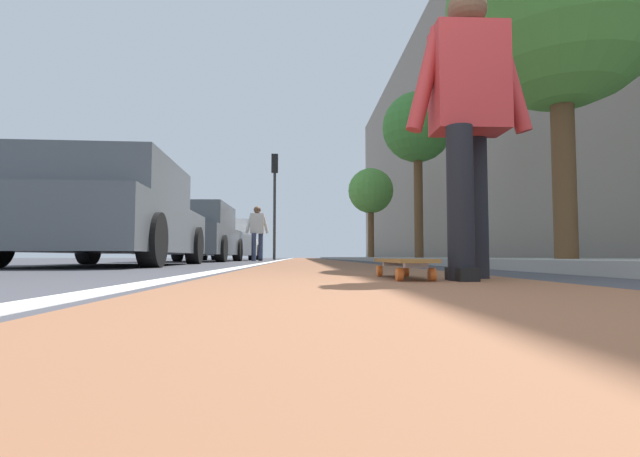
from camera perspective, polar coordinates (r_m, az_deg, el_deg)
ground_plane at (r=11.19m, az=-0.59°, el=-4.06°), size 80.00×80.00×0.00m
bike_lane_paint at (r=25.19m, az=-1.58°, el=-3.70°), size 56.00×1.83×0.00m
lane_stripe_white at (r=21.20m, az=-4.31°, el=-3.74°), size 52.00×0.16×0.01m
sidewalk_curb at (r=19.50m, az=8.01°, el=-3.60°), size 52.00×3.20×0.10m
building_facade at (r=24.83m, az=13.35°, el=10.51°), size 40.00×1.20×12.13m
skateboard at (r=2.79m, az=9.92°, el=-4.05°), size 0.84×0.20×0.11m
skater_person at (r=2.86m, az=17.36°, el=13.23°), size 0.46×0.72×1.64m
parked_car_near at (r=7.42m, az=-23.48°, el=1.41°), size 4.51×2.15×1.48m
parked_car_mid at (r=12.84m, az=-14.56°, el=-0.69°), size 4.38×1.99×1.48m
parked_car_far at (r=18.36m, az=-10.52°, el=-1.55°), size 4.33×2.01×1.48m
traffic_light at (r=20.61m, az=-5.47°, el=4.98°), size 0.33×0.28×4.56m
street_tree_near at (r=6.97m, az=26.74°, el=23.29°), size 2.66×2.66×4.56m
street_tree_mid at (r=13.14m, az=11.64°, el=11.64°), size 1.87×1.87×4.51m
street_tree_far at (r=21.17m, az=6.11°, el=4.43°), size 1.99×1.99×4.05m
pedestrian_distant at (r=14.53m, az=-7.55°, el=-0.13°), size 0.47×0.73×1.66m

